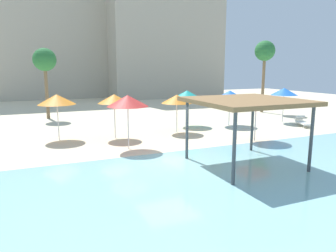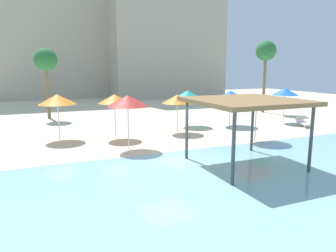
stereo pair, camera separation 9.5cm
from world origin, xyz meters
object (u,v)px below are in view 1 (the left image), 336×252
at_px(beach_umbrella_red_3, 128,101).
at_px(beach_umbrella_red_1, 256,102).
at_px(palm_tree_0, 45,61).
at_px(shade_pavilion, 246,103).
at_px(beach_umbrella_blue_0, 230,95).
at_px(palm_tree_1, 265,53).
at_px(beach_umbrella_teal_2, 187,94).
at_px(lounge_chair_0, 303,122).
at_px(beach_umbrella_orange_4, 177,99).
at_px(beach_umbrella_blue_5, 284,92).
at_px(beach_umbrella_orange_6, 57,99).
at_px(beach_umbrella_orange_7, 114,99).

bearing_deg(beach_umbrella_red_3, beach_umbrella_red_1, -9.71).
bearing_deg(palm_tree_0, shade_pavilion, -67.62).
relative_size(beach_umbrella_blue_0, beach_umbrella_red_1, 1.01).
bearing_deg(palm_tree_1, beach_umbrella_teal_2, -160.12).
bearing_deg(lounge_chair_0, beach_umbrella_orange_4, -74.96).
bearing_deg(beach_umbrella_red_3, beach_umbrella_teal_2, 39.40).
height_order(beach_umbrella_blue_0, beach_umbrella_blue_5, beach_umbrella_blue_5).
distance_m(beach_umbrella_red_3, beach_umbrella_blue_5, 14.01).
bearing_deg(beach_umbrella_orange_6, beach_umbrella_orange_4, -6.35).
height_order(beach_umbrella_teal_2, beach_umbrella_blue_5, beach_umbrella_blue_5).
bearing_deg(beach_umbrella_red_3, beach_umbrella_blue_0, 22.63).
bearing_deg(beach_umbrella_red_3, beach_umbrella_blue_5, 13.16).
relative_size(beach_umbrella_red_3, beach_umbrella_blue_5, 1.06).
bearing_deg(beach_umbrella_orange_4, shade_pavilion, -92.60).
relative_size(shade_pavilion, beach_umbrella_red_1, 1.71).
distance_m(beach_umbrella_orange_4, lounge_chair_0, 9.93).
bearing_deg(beach_umbrella_orange_7, shade_pavilion, -63.32).
bearing_deg(beach_umbrella_teal_2, beach_umbrella_blue_5, -12.62).
bearing_deg(shade_pavilion, beach_umbrella_blue_0, 59.50).
distance_m(beach_umbrella_blue_5, beach_umbrella_orange_6, 16.89).
distance_m(beach_umbrella_orange_4, palm_tree_1, 13.53).
bearing_deg(beach_umbrella_teal_2, palm_tree_0, 140.30).
distance_m(lounge_chair_0, palm_tree_1, 9.25).
xyz_separation_m(beach_umbrella_orange_4, palm_tree_0, (-7.58, 9.74, 2.57)).
distance_m(shade_pavilion, beach_umbrella_blue_0, 10.01).
bearing_deg(palm_tree_0, beach_umbrella_red_3, -75.11).
relative_size(beach_umbrella_blue_0, beach_umbrella_orange_4, 1.04).
relative_size(beach_umbrella_blue_5, palm_tree_0, 0.46).
relative_size(beach_umbrella_red_1, beach_umbrella_red_3, 0.90).
xyz_separation_m(beach_umbrella_red_3, beach_umbrella_blue_5, (13.64, 3.19, -0.14)).
bearing_deg(palm_tree_1, beach_umbrella_red_1, -131.52).
xyz_separation_m(beach_umbrella_blue_5, lounge_chair_0, (0.19, -1.86, -2.11)).
height_order(shade_pavilion, palm_tree_1, palm_tree_1).
relative_size(beach_umbrella_orange_4, beach_umbrella_blue_5, 0.93).
distance_m(beach_umbrella_red_3, beach_umbrella_orange_4, 5.13).
xyz_separation_m(beach_umbrella_red_3, palm_tree_0, (-3.37, 12.66, 2.23)).
bearing_deg(lounge_chair_0, beach_umbrella_orange_6, -73.64).
relative_size(beach_umbrella_red_3, beach_umbrella_orange_4, 1.14).
bearing_deg(beach_umbrella_red_1, lounge_chair_0, 21.74).
bearing_deg(beach_umbrella_blue_0, palm_tree_0, 144.01).
distance_m(beach_umbrella_red_1, beach_umbrella_blue_5, 7.70).
bearing_deg(palm_tree_0, beach_umbrella_blue_5, -29.11).
relative_size(beach_umbrella_red_3, palm_tree_1, 0.42).
distance_m(beach_umbrella_blue_0, lounge_chair_0, 5.80).
distance_m(beach_umbrella_blue_0, beach_umbrella_red_1, 5.23).
distance_m(shade_pavilion, beach_umbrella_red_3, 6.23).
bearing_deg(beach_umbrella_blue_5, shade_pavilion, -140.45).
distance_m(shade_pavilion, beach_umbrella_blue_5, 12.69).
bearing_deg(beach_umbrella_red_3, shade_pavilion, -51.71).
xyz_separation_m(shade_pavilion, beach_umbrella_orange_7, (-3.88, 7.72, -0.35)).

